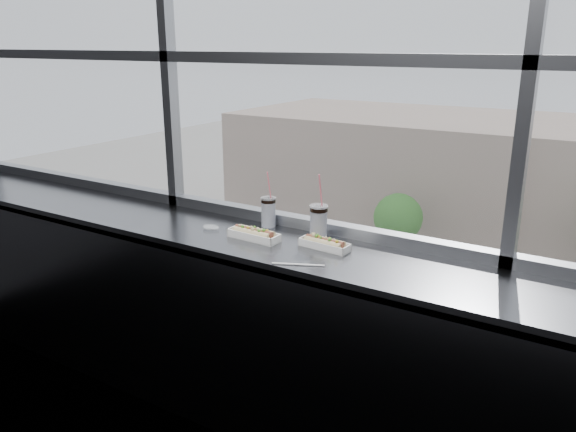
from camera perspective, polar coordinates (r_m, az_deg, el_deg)
The scene contains 15 objects.
wall_back_lower at distance 3.28m, azimuth 2.62°, elevation -10.53°, with size 6.00×6.00×0.00m, color black.
counter at distance 2.85m, azimuth 0.08°, elevation -3.47°, with size 6.00×0.55×0.06m, color slate.
counter_fascia at distance 2.89m, azimuth -2.65°, elevation -14.70°, with size 6.00×0.04×1.04m, color slate.
hotdog_tray_left at distance 2.91m, azimuth -3.49°, elevation -1.82°, with size 0.29×0.11×0.07m.
hotdog_tray_right at distance 2.79m, azimuth 3.74°, elevation -2.79°, with size 0.27×0.11×0.06m.
soda_cup_left at distance 3.09m, azimuth -2.01°, elevation 0.57°, with size 0.09×0.09×0.32m.
soda_cup_right at distance 2.88m, azimuth 3.13°, elevation -0.51°, with size 0.10×0.10×0.35m.
loose_straw at distance 2.58m, azimuth 1.04°, elevation -4.94°, with size 0.01×0.01×0.24m, color white.
wrapper at distance 3.09m, azimuth -7.83°, elevation -1.13°, with size 0.10×0.07×0.02m, color silver.
street_asphalt at distance 26.09m, azimuth 24.78°, elevation -14.54°, with size 80.00×10.00×0.06m, color black.
far_sidewalk at distance 33.26m, azimuth 26.62°, elevation -7.84°, with size 80.00×6.00×0.04m, color gray.
car_near_b at distance 24.11m, azimuth 3.27°, elevation -12.34°, with size 6.79×2.83×2.26m, color black.
car_far_a at distance 31.98m, azimuth 4.86°, elevation -5.05°, with size 5.57×2.32×1.86m, color black.
pedestrian_a at distance 34.11m, azimuth 15.06°, elevation -4.06°, with size 0.89×0.67×2.00m, color #66605B.
tree_left at distance 33.98m, azimuth 11.12°, elevation -0.18°, with size 2.93×2.93×4.57m.
Camera 1 is at (1.39, -1.05, 2.08)m, focal length 35.00 mm.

